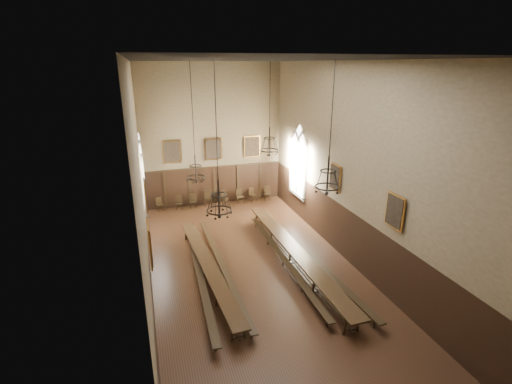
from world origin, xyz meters
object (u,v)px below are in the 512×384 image
bench_left_inner (222,267)px  chair_6 (253,197)px  table_left (208,271)px  chandelier_back_left (196,170)px  bench_left_outer (199,271)px  chair_2 (193,203)px  chandelier_front_right (328,179)px  chair_3 (208,201)px  chair_0 (160,207)px  chair_5 (240,199)px  chandelier_front_left (219,201)px  chair_7 (267,196)px  bench_right_inner (283,260)px  chandelier_back_right (269,145)px  table_right (294,257)px  bench_right_outer (308,257)px  chair_4 (224,200)px  chair_1 (179,205)px

bench_left_inner → chair_6: (3.94, 8.30, 0.00)m
table_left → chandelier_back_left: size_ratio=1.76×
bench_left_outer → chair_2: bearing=83.4°
chair_2 → chandelier_front_right: 12.74m
chair_3 → chandelier_front_right: 12.48m
chair_0 → chair_5: (5.21, -0.13, 0.02)m
chandelier_front_left → chair_6: bearing=68.0°
chair_5 → chair_7: bearing=-10.4°
bench_left_inner → bench_right_inner: size_ratio=1.01×
bench_right_inner → chair_7: bearing=75.6°
chandelier_back_left → chandelier_back_right: bearing=13.9°
table_right → bench_right_outer: 0.71m
bench_left_inner → chandelier_back_right: bearing=41.3°
chandelier_front_left → chair_7: bearing=63.5°
bench_left_inner → chair_4: chair_4 is taller
chair_4 → chair_5: chair_4 is taller
chair_2 → chair_3: (1.00, -0.02, 0.03)m
chair_6 → chair_7: chair_7 is taller
chair_7 → chandelier_back_right: size_ratio=0.22×
chair_4 → chandelier_front_right: 12.30m
bench_left_outer → chair_4: size_ratio=10.72×
chair_3 → table_left: bearing=-88.0°
bench_left_inner → chair_4: 8.52m
table_left → chair_2: (0.58, 8.65, -0.08)m
chair_4 → chair_5: 1.07m
chair_1 → chair_6: chair_6 is taller
chair_7 → chandelier_front_left: bearing=-107.9°
chair_7 → chandelier_back_right: 7.53m
bench_left_outer → chair_1: chair_1 is taller
table_left → chair_4: chair_4 is taller
chandelier_front_right → bench_left_outer: bearing=146.2°
bench_left_inner → chair_3: chair_3 is taller
bench_right_outer → chair_3: 9.26m
chair_2 → chandelier_front_right: size_ratio=0.20×
chair_4 → bench_left_inner: bearing=-122.8°
bench_left_outer → bench_left_inner: bench_left_outer is taller
bench_right_outer → chair_3: (-3.11, 8.72, 0.01)m
chair_0 → chandelier_front_left: (1.53, -11.45, 4.33)m
chair_5 → chandelier_back_left: size_ratio=0.18×
bench_right_inner → chair_0: 9.99m
chair_6 → table_right: bearing=-112.8°
chair_2 → chair_4: size_ratio=0.98×
bench_right_outer → table_left: bearing=178.9°
chair_7 → chandelier_front_right: 12.33m
chair_6 → chandelier_back_right: chandelier_back_right is taller
chair_3 → chair_5: size_ratio=1.10×
bench_right_outer → chair_6: chair_6 is taller
bench_left_inner → chandelier_back_left: (-0.69, 1.81, 4.07)m
table_left → chandelier_back_right: bearing=38.9°
chair_2 → bench_right_outer: bearing=-56.0°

